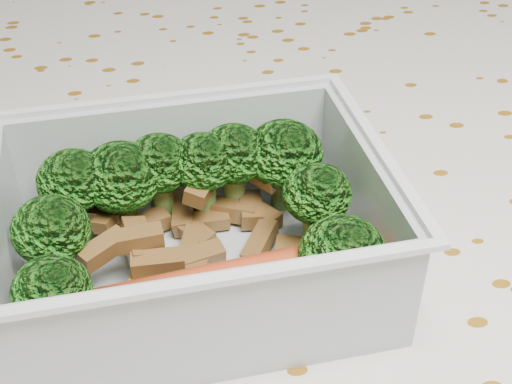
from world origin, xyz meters
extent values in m
cube|color=brown|center=(0.00, 0.00, 0.73)|extent=(1.40, 0.90, 0.04)
cube|color=silver|center=(0.00, 0.00, 0.75)|extent=(1.46, 0.96, 0.01)
cube|color=silver|center=(0.00, 0.48, 0.66)|extent=(1.46, 0.01, 0.18)
cube|color=silver|center=(-0.04, -0.03, 0.76)|extent=(0.18, 0.14, 0.00)
cube|color=silver|center=(-0.05, 0.04, 0.79)|extent=(0.17, 0.01, 0.06)
cube|color=silver|center=(-0.04, -0.09, 0.79)|extent=(0.17, 0.01, 0.06)
cube|color=silver|center=(0.04, -0.02, 0.79)|extent=(0.01, 0.12, 0.06)
cube|color=silver|center=(-0.13, -0.03, 0.79)|extent=(0.01, 0.12, 0.06)
cube|color=silver|center=(-0.05, 0.04, 0.82)|extent=(0.18, 0.01, 0.00)
cube|color=silver|center=(-0.04, -0.10, 0.82)|extent=(0.18, 0.01, 0.00)
cube|color=silver|center=(0.04, -0.02, 0.82)|extent=(0.01, 0.13, 0.00)
cylinder|color=#608C3F|center=(-0.10, 0.01, 0.77)|extent=(0.01, 0.01, 0.02)
ellipsoid|color=#33821C|center=(-0.10, 0.01, 0.79)|extent=(0.03, 0.03, 0.03)
cylinder|color=#608C3F|center=(-0.07, 0.01, 0.77)|extent=(0.01, 0.01, 0.02)
ellipsoid|color=#33821C|center=(-0.07, 0.01, 0.79)|extent=(0.04, 0.04, 0.03)
cylinder|color=#608C3F|center=(-0.05, 0.02, 0.77)|extent=(0.01, 0.01, 0.02)
ellipsoid|color=#33821C|center=(-0.05, 0.02, 0.79)|extent=(0.03, 0.03, 0.03)
cylinder|color=#608C3F|center=(-0.03, 0.01, 0.77)|extent=(0.01, 0.01, 0.02)
ellipsoid|color=#33821C|center=(-0.03, 0.01, 0.80)|extent=(0.03, 0.03, 0.03)
cylinder|color=#608C3F|center=(-0.02, 0.02, 0.77)|extent=(0.01, 0.01, 0.02)
ellipsoid|color=#33821C|center=(-0.02, 0.02, 0.79)|extent=(0.04, 0.04, 0.03)
cylinder|color=#608C3F|center=(0.01, 0.01, 0.77)|extent=(0.01, 0.01, 0.02)
ellipsoid|color=#33821C|center=(0.01, 0.01, 0.79)|extent=(0.04, 0.04, 0.03)
cylinder|color=#608C3F|center=(-0.11, -0.03, 0.77)|extent=(0.01, 0.01, 0.02)
ellipsoid|color=#33821C|center=(-0.11, -0.03, 0.79)|extent=(0.04, 0.04, 0.03)
cylinder|color=#608C3F|center=(0.02, -0.02, 0.77)|extent=(0.01, 0.01, 0.02)
ellipsoid|color=#33821C|center=(0.02, -0.02, 0.80)|extent=(0.03, 0.03, 0.03)
cylinder|color=#608C3F|center=(-0.10, -0.07, 0.77)|extent=(0.01, 0.01, 0.02)
ellipsoid|color=#33821C|center=(-0.10, -0.07, 0.80)|extent=(0.03, 0.03, 0.03)
cylinder|color=#608C3F|center=(0.02, -0.07, 0.77)|extent=(0.01, 0.01, 0.02)
ellipsoid|color=#33821C|center=(0.02, -0.07, 0.79)|extent=(0.04, 0.04, 0.03)
cube|color=brown|center=(-0.03, 0.00, 0.77)|extent=(0.02, 0.01, 0.01)
cube|color=brown|center=(-0.07, 0.00, 0.77)|extent=(0.03, 0.02, 0.01)
cube|color=brown|center=(-0.07, -0.04, 0.77)|extent=(0.02, 0.03, 0.01)
cube|color=brown|center=(-0.01, -0.02, 0.77)|extent=(0.02, 0.03, 0.01)
cube|color=brown|center=(-0.04, 0.01, 0.77)|extent=(0.02, 0.03, 0.01)
cube|color=brown|center=(-0.08, -0.03, 0.78)|extent=(0.03, 0.02, 0.01)
cube|color=brown|center=(0.00, 0.01, 0.78)|extent=(0.02, 0.03, 0.01)
cube|color=brown|center=(-0.07, -0.03, 0.78)|extent=(0.02, 0.01, 0.01)
cube|color=brown|center=(-0.04, -0.01, 0.77)|extent=(0.02, 0.03, 0.01)
cube|color=brown|center=(-0.05, -0.03, 0.77)|extent=(0.03, 0.02, 0.01)
cube|color=brown|center=(-0.01, 0.01, 0.77)|extent=(0.01, 0.02, 0.01)
cube|color=brown|center=(-0.07, -0.02, 0.78)|extent=(0.02, 0.03, 0.01)
cube|color=brown|center=(0.00, -0.03, 0.77)|extent=(0.02, 0.02, 0.01)
cube|color=brown|center=(-0.01, 0.00, 0.77)|extent=(0.03, 0.03, 0.01)
cube|color=brown|center=(-0.04, -0.03, 0.77)|extent=(0.03, 0.02, 0.01)
cube|color=brown|center=(-0.03, 0.01, 0.79)|extent=(0.02, 0.03, 0.01)
cube|color=brown|center=(-0.06, -0.04, 0.78)|extent=(0.02, 0.01, 0.01)
cube|color=brown|center=(-0.08, 0.01, 0.77)|extent=(0.02, 0.03, 0.01)
cube|color=brown|center=(-0.02, 0.01, 0.77)|extent=(0.03, 0.02, 0.01)
cube|color=brown|center=(-0.09, 0.01, 0.77)|extent=(0.03, 0.02, 0.01)
cube|color=brown|center=(-0.04, -0.01, 0.77)|extent=(0.02, 0.03, 0.01)
cylinder|color=#BE3F1C|center=(-0.04, -0.07, 0.78)|extent=(0.13, 0.04, 0.03)
sphere|color=#BE3F1C|center=(0.03, -0.06, 0.78)|extent=(0.03, 0.03, 0.03)
sphere|color=#BE3F1C|center=(-0.10, -0.07, 0.78)|extent=(0.03, 0.03, 0.03)
camera|label=1|loc=(-0.06, -0.28, 1.00)|focal=50.00mm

